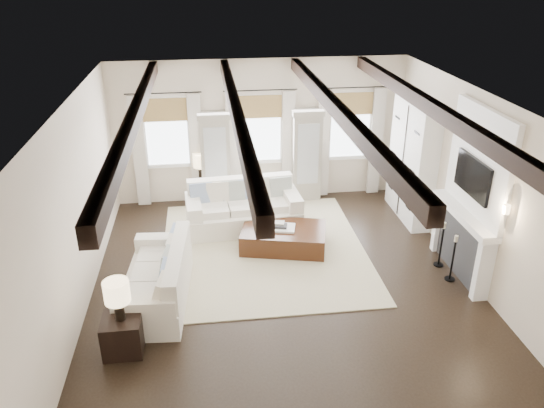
{
  "coord_description": "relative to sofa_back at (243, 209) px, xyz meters",
  "views": [
    {
      "loc": [
        -1.2,
        -7.61,
        5.14
      ],
      "look_at": [
        -0.11,
        0.85,
        1.15
      ],
      "focal_mm": 35.0,
      "sensor_mm": 36.0,
      "label": 1
    }
  ],
  "objects": [
    {
      "name": "sofa_back",
      "position": [
        0.0,
        0.0,
        0.0
      ],
      "size": [
        2.38,
        1.22,
        0.99
      ],
      "color": "white",
      "rests_on": "ground"
    },
    {
      "name": "lamp_back",
      "position": [
        -0.82,
        1.3,
        0.6
      ],
      "size": [
        0.35,
        0.35,
        0.61
      ],
      "color": "black",
      "rests_on": "side_table_back"
    },
    {
      "name": "sofa_left",
      "position": [
        -1.55,
        -2.45,
        -0.03
      ],
      "size": [
        1.15,
        2.24,
        0.93
      ],
      "color": "white",
      "rests_on": "ground"
    },
    {
      "name": "candlestick_far",
      "position": [
        3.43,
        -2.01,
        -0.04
      ],
      "size": [
        0.18,
        0.18,
        0.88
      ],
      "color": "black",
      "rests_on": "ground"
    },
    {
      "name": "ottoman",
      "position": [
        0.71,
        -1.0,
        -0.2
      ],
      "size": [
        1.78,
        1.34,
        0.42
      ],
      "primitive_type": "cube",
      "rotation": [
        0.0,
        0.0,
        -0.24
      ],
      "color": "black",
      "rests_on": "ground"
    },
    {
      "name": "book_upper",
      "position": [
        0.61,
        -0.93,
        0.11
      ],
      "size": [
        0.25,
        0.22,
        0.03
      ],
      "primitive_type": "cube",
      "rotation": [
        0.0,
        0.0,
        -0.24
      ],
      "color": "beige",
      "rests_on": "book_lower"
    },
    {
      "name": "area_rug",
      "position": [
        0.31,
        -1.03,
        -0.4
      ],
      "size": [
        3.84,
        4.29,
        0.02
      ],
      "primitive_type": "cube",
      "color": "#C4BA97",
      "rests_on": "ground"
    },
    {
      "name": "candlestick_near",
      "position": [
        3.43,
        -2.49,
        -0.04
      ],
      "size": [
        0.18,
        0.18,
        0.87
      ],
      "color": "black",
      "rests_on": "ground"
    },
    {
      "name": "tray",
      "position": [
        0.66,
        -1.0,
        0.03
      ],
      "size": [
        0.58,
        0.49,
        0.04
      ],
      "primitive_type": "cube",
      "rotation": [
        0.0,
        0.0,
        -0.24
      ],
      "color": "white",
      "rests_on": "ottoman"
    },
    {
      "name": "room_shell",
      "position": [
        1.28,
        -1.38,
        1.48
      ],
      "size": [
        6.54,
        7.54,
        3.22
      ],
      "color": "beige",
      "rests_on": "ground"
    },
    {
      "name": "side_table_back",
      "position": [
        -0.82,
        1.3,
        -0.11
      ],
      "size": [
        0.39,
        0.39,
        0.59
      ],
      "primitive_type": "cube",
      "color": "black",
      "rests_on": "ground"
    },
    {
      "name": "side_table_front",
      "position": [
        -2.0,
        -3.63,
        -0.13
      ],
      "size": [
        0.55,
        0.55,
        0.55
      ],
      "primitive_type": "cube",
      "color": "black",
      "rests_on": "ground"
    },
    {
      "name": "book_lower",
      "position": [
        0.64,
        -1.0,
        0.07
      ],
      "size": [
        0.3,
        0.26,
        0.04
      ],
      "primitive_type": "cube",
      "rotation": [
        0.0,
        0.0,
        -0.24
      ],
      "color": "#262628",
      "rests_on": "tray"
    },
    {
      "name": "lamp_front",
      "position": [
        -2.0,
        -3.63,
        0.56
      ],
      "size": [
        0.36,
        0.36,
        0.62
      ],
      "color": "black",
      "rests_on": "side_table_front"
    },
    {
      "name": "ground",
      "position": [
        0.53,
        -2.28,
        -0.41
      ],
      "size": [
        7.5,
        7.5,
        0.0
      ],
      "primitive_type": "plane",
      "color": "black",
      "rests_on": "ground"
    }
  ]
}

